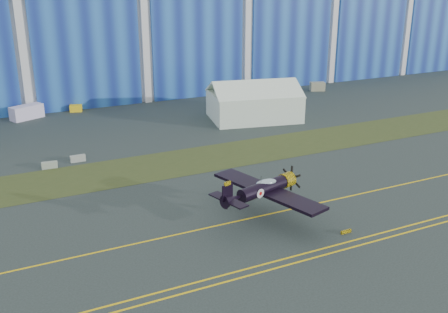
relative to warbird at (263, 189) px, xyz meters
name	(u,v)px	position (x,y,z in m)	size (l,w,h in m)	color
ground	(93,228)	(-16.15, 5.77, -3.45)	(260.00, 260.00, 0.00)	#2C3836
grass_median	(67,180)	(-16.15, 19.77, -3.43)	(260.00, 10.00, 0.02)	#475128
hangar	(8,19)	(-16.15, 77.56, 11.51)	(220.00, 45.70, 30.00)	silver
taxiway_centreline	(105,250)	(-16.15, 0.77, -3.44)	(200.00, 0.20, 0.02)	yellow
edge_line_near	(136,306)	(-16.15, -8.73, -3.44)	(80.00, 0.20, 0.02)	yellow
edge_line_far	(132,299)	(-16.15, -7.73, -3.44)	(80.00, 0.20, 0.02)	yellow
guard_board_right	(346,232)	(5.85, -6.23, -3.27)	(1.20, 0.15, 0.35)	yellow
warbird	(263,189)	(0.00, 0.00, 0.00)	(14.65, 16.30, 4.08)	black
tent	(254,99)	(18.44, 34.94, 0.01)	(16.85, 13.79, 6.92)	white
shipping_container	(27,112)	(-17.04, 52.16, -2.26)	(5.51, 2.20, 2.39)	silver
tug	(76,108)	(-8.41, 53.59, -2.83)	(2.13, 1.33, 1.24)	yellow
gse_box	(317,86)	(41.92, 48.98, -2.53)	(3.07, 1.64, 1.84)	gray
barrier_a	(50,165)	(-17.37, 25.11, -3.00)	(2.00, 0.60, 0.90)	#8E9E8D
barrier_b	(78,158)	(-13.55, 26.11, -3.00)	(2.00, 0.60, 0.90)	#919B91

